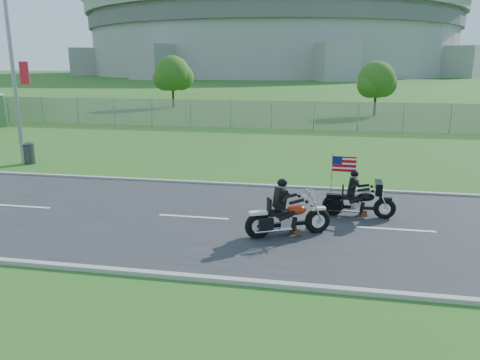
% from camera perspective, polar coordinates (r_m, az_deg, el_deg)
% --- Properties ---
extents(ground, '(420.00, 420.00, 0.00)m').
position_cam_1_polar(ground, '(14.16, 2.16, -5.16)').
color(ground, '#284C18').
rests_on(ground, ground).
extents(road, '(120.00, 8.00, 0.04)m').
position_cam_1_polar(road, '(14.16, 2.16, -5.08)').
color(road, '#28282B').
rests_on(road, ground).
extents(curb_north, '(120.00, 0.18, 0.12)m').
position_cam_1_polar(curb_north, '(17.99, 4.07, -0.77)').
color(curb_north, '#9E9B93').
rests_on(curb_north, ground).
extents(curb_south, '(120.00, 0.18, 0.12)m').
position_cam_1_polar(curb_south, '(10.46, -1.19, -12.18)').
color(curb_south, '#9E9B93').
rests_on(curb_south, ground).
extents(fence, '(60.00, 0.03, 2.00)m').
position_cam_1_polar(fence, '(34.13, -1.19, 8.05)').
color(fence, gray).
rests_on(fence, ground).
extents(stadium, '(140.40, 140.40, 29.20)m').
position_cam_1_polar(stadium, '(184.84, 3.95, 17.64)').
color(stadium, '#A3A099').
rests_on(stadium, ground).
extents(streetlight, '(0.90, 2.46, 10.00)m').
position_cam_1_polar(streetlight, '(23.92, -25.94, 15.14)').
color(streetlight, gray).
rests_on(streetlight, ground).
extents(tree_fence_near, '(3.52, 3.28, 4.75)m').
position_cam_1_polar(tree_fence_near, '(43.48, 16.35, 11.44)').
color(tree_fence_near, '#382316').
rests_on(tree_fence_near, ground).
extents(tree_fence_mid, '(3.96, 3.69, 5.30)m').
position_cam_1_polar(tree_fence_mid, '(49.87, -8.17, 12.54)').
color(tree_fence_mid, '#382316').
rests_on(tree_fence_mid, ground).
extents(motorcycle_lead, '(2.33, 1.28, 1.67)m').
position_cam_1_polar(motorcycle_lead, '(12.93, 5.75, -4.66)').
color(motorcycle_lead, black).
rests_on(motorcycle_lead, ground).
extents(motorcycle_follow, '(2.23, 0.74, 1.86)m').
position_cam_1_polar(motorcycle_follow, '(14.86, 14.26, -2.57)').
color(motorcycle_follow, black).
rests_on(motorcycle_follow, ground).
extents(trash_can, '(0.55, 0.55, 0.95)m').
position_cam_1_polar(trash_can, '(24.22, -24.38, 2.93)').
color(trash_can, '#343438').
rests_on(trash_can, ground).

